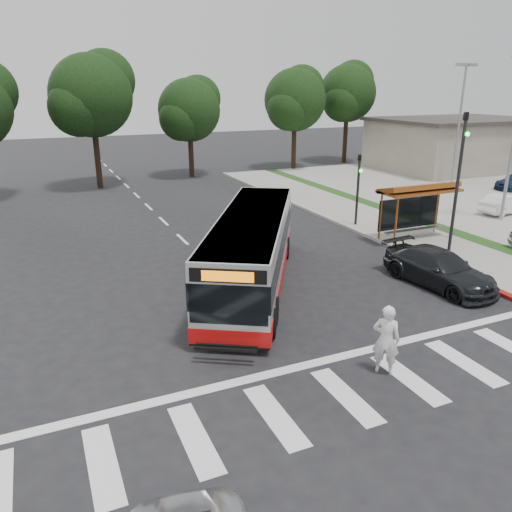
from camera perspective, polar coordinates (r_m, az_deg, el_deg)
ground at (r=17.14m, az=0.88°, el=-7.01°), size 140.00×140.00×0.00m
sidewalk_east at (r=29.06m, az=14.12°, el=3.48°), size 4.00×40.00×0.12m
curb_east at (r=27.90m, az=10.86°, el=3.11°), size 0.30×40.00×0.15m
curb_east_red at (r=20.94m, az=26.43°, el=-3.92°), size 0.32×6.00×0.15m
parking_lot at (r=38.74m, az=26.57°, el=5.80°), size 18.00×36.00×0.10m
commercial_building at (r=51.53m, az=21.84°, el=11.64°), size 14.00×10.00×4.40m
building_roof_cap at (r=51.34m, az=22.16°, el=14.24°), size 14.60×10.60×0.30m
crosswalk_ladder at (r=13.37m, az=10.22°, el=-15.44°), size 18.00×2.60×0.01m
bus_shelter at (r=26.27m, az=18.01°, el=6.67°), size 4.20×1.60×2.86m
traffic_signal_ne_tall at (r=22.62m, az=22.13°, el=8.32°), size 0.18×0.37×6.50m
traffic_signal_ne_short at (r=28.10m, az=11.61°, el=8.21°), size 0.18×0.37×4.00m
lot_light_mid at (r=42.80m, az=22.39°, el=15.39°), size 1.90×0.35×9.01m
tree_ne_a at (r=47.74m, az=4.52°, el=17.47°), size 6.16×5.74×9.30m
tree_ne_b at (r=53.06m, az=10.47°, el=17.94°), size 6.16×5.74×10.02m
tree_north_a at (r=40.33m, az=-18.23°, el=17.16°), size 6.60×6.15×10.17m
tree_north_b at (r=43.93m, az=-7.57°, el=16.31°), size 5.72×5.33×8.43m
transit_bus at (r=19.30m, az=-0.44°, el=0.57°), size 7.64×10.69×2.84m
pedestrian at (r=14.05m, az=14.64°, el=-9.24°), size 0.86×0.85×2.01m
dark_sedan at (r=20.82m, az=20.17°, el=-1.35°), size 2.44×5.00×1.40m
parked_car_1 at (r=34.10m, az=26.70°, el=5.37°), size 3.76×1.58×1.21m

